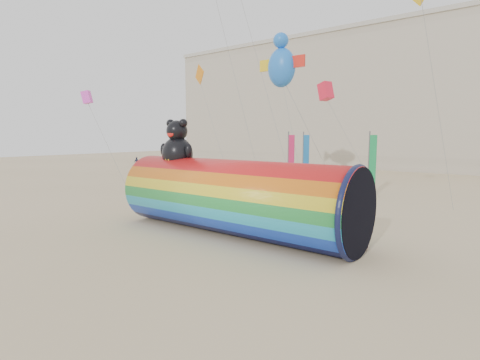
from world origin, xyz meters
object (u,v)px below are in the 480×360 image
Objects in this scene: kite_handler at (350,221)px; hotel_building at (344,102)px; windsock_assembly at (234,195)px; fabric_bundle at (337,241)px.

hotel_building is at bearing -98.87° from kite_handler.
windsock_assembly is 7.61× the size of kite_handler.
windsock_assembly is 5.35m from fabric_bundle.
fabric_bundle is (4.89, 1.27, -1.77)m from windsock_assembly.
hotel_building is 36.26× the size of kite_handler.
windsock_assembly reaches higher than fabric_bundle.
hotel_building reaches higher than fabric_bundle.
kite_handler is at bearing 30.27° from windsock_assembly.
windsock_assembly is 5.74m from kite_handler.
hotel_building is 23.06× the size of fabric_bundle.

